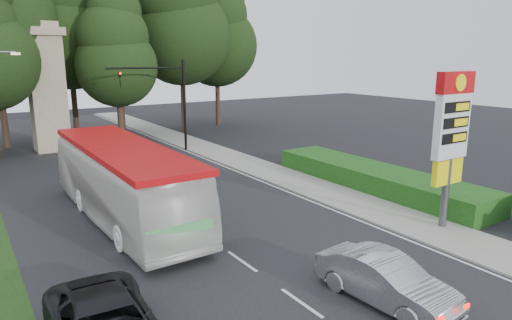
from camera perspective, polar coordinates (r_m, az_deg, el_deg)
ground at (r=14.50m, az=7.00°, el=-18.22°), size 120.00×120.00×0.00m
road_surface at (r=24.06m, az=-11.86°, el=-5.47°), size 14.00×80.00×0.02m
sidewalk_right at (r=28.10m, az=4.44°, el=-2.45°), size 3.00×80.00×0.12m
hedge at (r=27.13m, az=14.71°, el=-2.22°), size 3.00×14.00×1.20m
gas_station_pylon at (r=20.98m, az=23.25°, el=3.56°), size 2.10×0.45×6.85m
traffic_signal_mast at (r=36.23m, az=-10.90°, el=8.22°), size 6.10×0.35×7.20m
monument at (r=39.91m, az=-24.69°, el=8.32°), size 3.00×3.00×10.05m
tree_center_right at (r=45.44m, az=-22.59°, el=16.41°), size 9.24×9.24×18.15m
tree_east_near at (r=48.53m, az=-16.95°, el=14.95°), size 8.12×8.12×15.95m
tree_east_mid at (r=46.66m, az=-9.43°, el=17.48°), size 9.52×9.52×18.70m
tree_far_east at (r=50.61m, az=-4.97°, el=16.09°), size 8.68×8.68×17.05m
tree_monument_right at (r=40.58m, az=-17.11°, el=13.09°), size 6.72×6.72×13.20m
transit_bus at (r=21.78m, az=-16.24°, el=-2.80°), size 3.29×12.81×3.55m
sedan_silver at (r=15.01m, az=15.87°, el=-14.22°), size 2.01×4.70×1.51m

